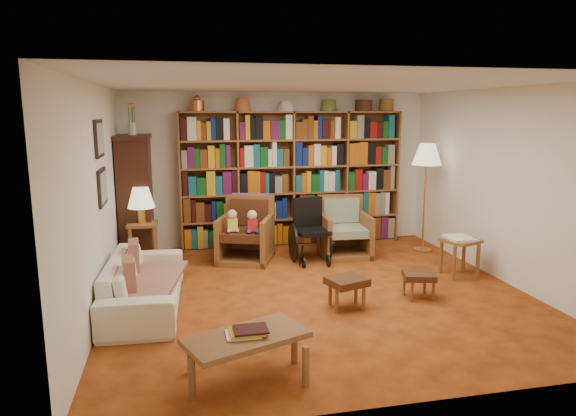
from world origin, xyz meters
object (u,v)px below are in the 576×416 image
object	(u,v)px
armchair_leather	(245,234)
coffee_table	(246,340)
sofa	(145,282)
footstool_b	(419,277)
side_table_lamp	(143,235)
armchair_sage	(343,232)
side_table_papers	(460,246)
footstool_a	(347,283)
wheelchair	(310,232)
floor_lamp	(427,159)

from	to	relation	value
armchair_leather	coffee_table	world-z (taller)	armchair_leather
sofa	armchair_leather	world-z (taller)	armchair_leather
coffee_table	footstool_b	bearing A→B (deg)	32.64
side_table_lamp	armchair_sage	xyz separation A→B (m)	(2.99, 0.06, -0.13)
side_table_papers	footstool_b	distance (m)	1.12
footstool_a	wheelchair	bearing A→B (deg)	87.98
armchair_leather	footstool_a	world-z (taller)	armchair_leather
side_table_lamp	armchair_sage	size ratio (longest dim) A/B	0.72
wheelchair	floor_lamp	bearing A→B (deg)	3.61
footstool_b	wheelchair	bearing A→B (deg)	115.76
armchair_leather	armchair_sage	distance (m)	1.53
floor_lamp	footstool_a	size ratio (longest dim) A/B	3.39
side_table_lamp	coffee_table	xyz separation A→B (m)	(1.02, -3.42, -0.13)
floor_lamp	armchair_sage	bearing A→B (deg)	176.03
armchair_sage	footstool_b	size ratio (longest dim) A/B	2.09
floor_lamp	sofa	bearing A→B (deg)	-159.98
armchair_leather	wheelchair	world-z (taller)	armchair_leather
armchair_sage	wheelchair	world-z (taller)	wheelchair
footstool_a	footstool_b	distance (m)	0.95
wheelchair	coffee_table	size ratio (longest dim) A/B	0.84
floor_lamp	footstool_b	xyz separation A→B (m)	(-1.02, -1.93, -1.22)
side_table_lamp	footstool_b	world-z (taller)	side_table_lamp
floor_lamp	coffee_table	size ratio (longest dim) A/B	1.54
sofa	footstool_b	bearing A→B (deg)	-94.24
armchair_leather	armchair_sage	size ratio (longest dim) A/B	1.13
armchair_sage	side_table_papers	bearing A→B (deg)	-49.26
side_table_papers	footstool_b	size ratio (longest dim) A/B	1.26
footstool_a	armchair_sage	bearing A→B (deg)	72.93
wheelchair	side_table_papers	size ratio (longest dim) A/B	1.71
side_table_lamp	side_table_papers	world-z (taller)	side_table_lamp
armchair_sage	coffee_table	distance (m)	3.99
wheelchair	side_table_lamp	bearing A→B (deg)	176.32
side_table_papers	coffee_table	xyz separation A→B (m)	(-3.17, -2.09, -0.08)
sofa	side_table_papers	bearing A→B (deg)	-83.66
side_table_papers	footstool_b	world-z (taller)	side_table_papers
floor_lamp	armchair_leather	bearing A→B (deg)	177.09
side_table_lamp	side_table_papers	xyz separation A→B (m)	(4.18, -1.32, -0.05)
side_table_papers	armchair_leather	bearing A→B (deg)	152.23
side_table_lamp	footstool_a	world-z (taller)	side_table_lamp
footstool_b	floor_lamp	bearing A→B (deg)	62.10
side_table_papers	footstool_b	bearing A→B (deg)	-144.57
floor_lamp	side_table_papers	world-z (taller)	floor_lamp
armchair_sage	footstool_a	xyz separation A→B (m)	(-0.66, -2.14, -0.06)
side_table_papers	side_table_lamp	bearing A→B (deg)	162.44
footstool_a	coffee_table	world-z (taller)	coffee_table
armchair_sage	sofa	bearing A→B (deg)	-150.74
sofa	armchair_sage	distance (m)	3.32
floor_lamp	footstool_a	distance (m)	3.08
side_table_lamp	floor_lamp	xyz separation A→B (m)	(4.30, -0.04, 1.00)
sofa	footstool_a	bearing A→B (deg)	-100.16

